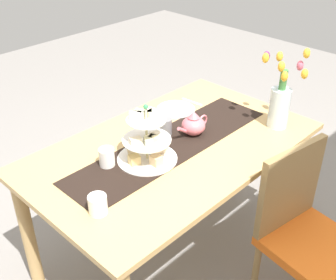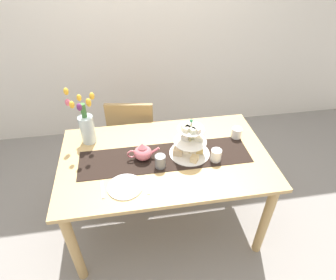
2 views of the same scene
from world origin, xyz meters
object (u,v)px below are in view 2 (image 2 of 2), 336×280
Objects in this scene: teapot at (143,152)px; fork_left at (103,190)px; cream_jug at (237,133)px; dinner_plate_left at (125,187)px; dining_table at (165,168)px; chair_left at (133,134)px; tiered_cake_stand at (190,143)px; knife_left at (147,184)px; mug_white_text at (216,155)px; mug_grey at (160,161)px; tulip_vase at (86,124)px.

fork_left is (-0.29, -0.26, -0.06)m from teapot.
dinner_plate_left is at bearing -156.00° from cream_jug.
dining_table is 0.74m from chair_left.
fork_left is at bearing -137.46° from teapot.
tiered_cake_stand is 3.58× the size of cream_jug.
mug_white_text is (0.51, 0.16, 0.04)m from knife_left.
fork_left is 0.88× the size of knife_left.
mug_grey reaches higher than mug_white_text.
dinner_plate_left is (-0.48, -0.26, -0.09)m from tiered_cake_stand.
dining_table is 18.09× the size of cream_jug.
tulip_vase is at bearing 143.20° from mug_grey.
tulip_vase is (-0.35, -0.41, 0.44)m from chair_left.
dining_table is 0.63m from cream_jug.
dinner_plate_left is 1.53× the size of fork_left.
tiered_cake_stand is 0.21m from mug_white_text.
mug_white_text reaches higher than dinner_plate_left.
teapot is 1.04× the size of dinner_plate_left.
fork_left and knife_left have the same top height.
mug_grey is 0.40m from mug_white_text.
fork_left is (-0.45, -0.26, 0.12)m from dining_table.
teapot is 2.51× the size of mug_white_text.
tiered_cake_stand reaches higher than mug_white_text.
tulip_vase is 4.68× the size of mug_grey.
tulip_vase is (-0.40, 0.28, 0.10)m from teapot.
mug_white_text is (0.40, 0.00, -0.00)m from mug_grey.
tulip_vase is at bearing 153.75° from dining_table.
chair_left reaches higher than mug_grey.
teapot is at bearing 168.76° from mug_white_text.
teapot reaches higher than chair_left.
mug_white_text is at bearing 17.32° from knife_left.
dinner_plate_left is (0.26, -0.54, -0.16)m from tulip_vase.
chair_left is at bearing 125.74° from mug_white_text.
mug_grey is (0.25, 0.16, 0.05)m from dinner_plate_left.
mug_white_text is at bearing -22.50° from tulip_vase.
tiered_cake_stand is 0.68× the size of tulip_vase.
teapot reaches higher than mug_grey.
mug_grey is (-0.05, -0.11, 0.17)m from dining_table.
cream_jug is at bearing -6.78° from tulip_vase.
mug_grey is at bearing -159.27° from cream_jug.
mug_white_text is at bearing 11.27° from fork_left.
mug_white_text is (-0.24, -0.24, 0.01)m from cream_jug.
chair_left is 9.58× the size of mug_grey.
chair_left is at bearing 49.85° from tulip_vase.
mug_grey is (0.16, -0.79, 0.33)m from chair_left.
cream_jug is 0.89× the size of mug_grey.
tiered_cake_stand is at bearing -20.51° from tulip_vase.
teapot is at bearing 179.82° from tiered_cake_stand.
cream_jug is (0.60, 0.14, 0.16)m from dining_table.
chair_left is 1.03m from cream_jug.
cream_jug reaches higher than knife_left.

